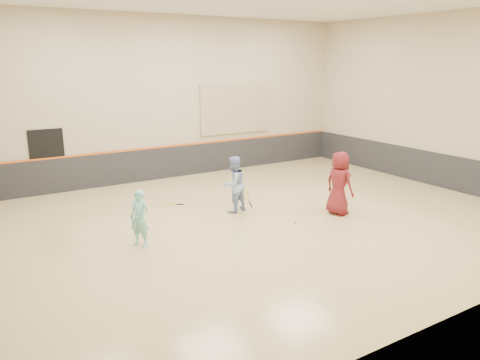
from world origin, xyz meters
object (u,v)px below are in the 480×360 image
instructor (234,184)px  spare_racket (170,204)px  girl (140,218)px  young_man (339,183)px

instructor → spare_racket: size_ratio=2.29×
girl → instructor: size_ratio=0.83×
girl → spare_racket: (1.92, 2.72, -0.68)m
girl → young_man: 5.84m
instructor → spare_racket: bearing=-66.5°
girl → spare_racket: girl is taller
young_man → spare_racket: 5.24m
instructor → spare_racket: (-1.36, 1.64, -0.82)m
girl → instructor: (3.28, 1.08, 0.14)m
girl → young_man: (5.79, -0.70, 0.23)m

